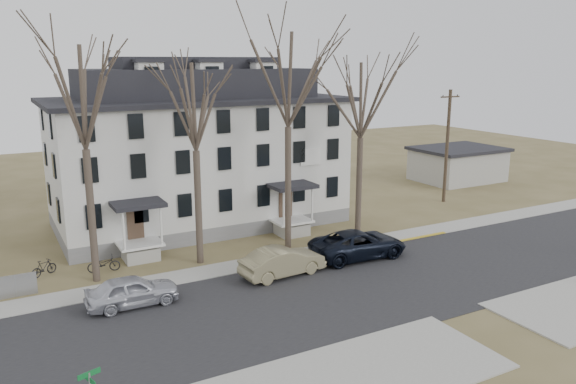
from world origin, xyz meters
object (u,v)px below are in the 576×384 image
car_navy (359,245)px  bicycle_left (104,265)px  car_silver (132,292)px  utility_pole_far (447,145)px  boarding_house (198,151)px  tree_center (288,73)px  tree_mid_left (194,101)px  car_tan (283,262)px  bicycle_right (44,268)px  tree_far_left (81,90)px  tree_mid_right (362,95)px

car_navy → bicycle_left: (-14.21, 4.91, -0.37)m
car_silver → utility_pole_far: bearing=-72.6°
boarding_house → tree_center: (3.00, -8.15, 5.71)m
tree_mid_left → car_navy: tree_mid_left is taller
car_tan → bicycle_right: bearing=56.7°
boarding_house → utility_pole_far: size_ratio=2.19×
tree_far_left → car_navy: size_ratio=2.27×
tree_far_left → tree_mid_right: (17.50, 0.00, -0.74)m
boarding_house → bicycle_right: size_ratio=13.44×
tree_far_left → car_tan: (9.32, -4.27, -9.53)m
tree_far_left → car_silver: bearing=-77.1°
bicycle_left → tree_mid_right: bearing=-84.9°
boarding_house → car_navy: boarding_house is taller
car_silver → car_navy: car_navy is taller
tree_far_left → tree_mid_right: 17.52m
boarding_house → utility_pole_far: (20.50, -3.95, -0.47)m
car_silver → tree_far_left: bearing=13.8°
car_navy → bicycle_right: 18.26m
utility_pole_far → car_silver: (-28.53, -8.46, -4.14)m
car_tan → boarding_house: bearing=-3.6°
car_navy → tree_center: bearing=39.6°
tree_far_left → bicycle_left: (0.61, 1.08, -9.87)m
utility_pole_far → bicycle_left: size_ratio=5.28×
car_tan → utility_pole_far: bearing=-72.3°
tree_center → car_tan: tree_center is taller
boarding_house → tree_mid_left: 9.66m
boarding_house → tree_mid_left: tree_mid_left is taller
car_silver → bicycle_right: 7.19m
car_navy → boarding_house: bearing=29.2°
tree_center → bicycle_right: (-14.45, 2.06, -10.62)m
car_silver → tree_mid_left: bearing=-48.8°
boarding_house → car_tan: bearing=-88.5°
tree_far_left → boarding_house: bearing=42.2°
tree_far_left → car_silver: (0.97, -4.26, -9.58)m
utility_pole_far → car_navy: utility_pole_far is taller
tree_far_left → tree_center: (12.00, 0.00, 0.74)m
tree_center → bicycle_left: size_ratio=8.17×
tree_mid_right → utility_pole_far: bearing=19.3°
car_silver → car_navy: bearing=-87.3°
tree_mid_left → car_silver: 11.02m
boarding_house → car_silver: 15.49m
utility_pole_far → car_tan: (-20.18, -8.47, -4.09)m
car_silver → car_tan: size_ratio=0.91×
tree_mid_right → car_tan: size_ratio=2.59×
tree_mid_left → car_tan: (3.32, -4.27, -8.79)m
tree_center → bicycle_right: tree_center is taller
tree_center → bicycle_left: (-11.39, 1.08, -10.61)m
tree_center → car_navy: (2.82, -3.83, -10.25)m
tree_center → car_tan: size_ratio=2.99×
car_silver → car_tan: 8.35m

